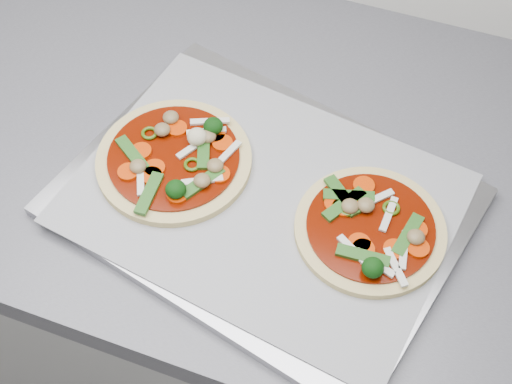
% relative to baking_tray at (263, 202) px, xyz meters
% --- Properties ---
extents(baking_tray, '(0.51, 0.42, 0.01)m').
position_rel_baking_tray_xyz_m(baking_tray, '(0.00, 0.00, 0.00)').
color(baking_tray, '#96959B').
rests_on(baking_tray, countertop).
extents(parchment, '(0.47, 0.37, 0.00)m').
position_rel_baking_tray_xyz_m(parchment, '(0.00, 0.00, 0.01)').
color(parchment, '#9A9A9F').
rests_on(parchment, baking_tray).
extents(pizza_left, '(0.20, 0.20, 0.03)m').
position_rel_baking_tray_xyz_m(pizza_left, '(-0.11, 0.01, 0.02)').
color(pizza_left, tan).
rests_on(pizza_left, parchment).
extents(pizza_right, '(0.18, 0.18, 0.03)m').
position_rel_baking_tray_xyz_m(pizza_right, '(0.13, -0.00, 0.02)').
color(pizza_right, tan).
rests_on(pizza_right, parchment).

